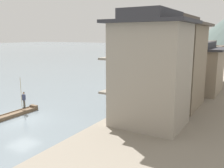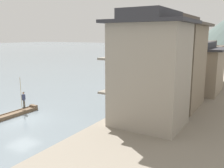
{
  "view_description": "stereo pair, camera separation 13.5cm",
  "coord_description": "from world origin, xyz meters",
  "px_view_note": "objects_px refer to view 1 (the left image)",
  "views": [
    {
      "loc": [
        18.12,
        -14.5,
        7.54
      ],
      "look_at": [
        2.07,
        12.69,
        1.33
      ],
      "focal_mm": 39.96,
      "sensor_mm": 36.0,
      "label": 1
    },
    {
      "loc": [
        18.23,
        -14.43,
        7.54
      ],
      "look_at": [
        2.07,
        12.69,
        1.33
      ],
      "focal_mm": 39.96,
      "sensor_mm": 36.0,
      "label": 2
    }
  ],
  "objects_px": {
    "boat_upstream_distant": "(151,74)",
    "house_waterfront_tall": "(195,68)",
    "boat_midriver_drifting": "(165,65)",
    "boat_moored_nearest": "(196,69)",
    "house_waterfront_nearest": "(150,70)",
    "boat_moored_third": "(183,73)",
    "boat_midriver_upstream": "(152,87)",
    "house_waterfront_narrow": "(201,62)",
    "boat_moored_far": "(201,64)",
    "house_waterfront_second": "(174,63)",
    "boat_moored_second": "(139,80)",
    "boat_foreground_poled": "(16,114)",
    "boatman_person": "(24,98)"
  },
  "relations": [
    {
      "from": "boat_upstream_distant",
      "to": "house_waterfront_tall",
      "type": "distance_m",
      "value": 16.78
    },
    {
      "from": "boat_moored_third",
      "to": "house_waterfront_nearest",
      "type": "relative_size",
      "value": 0.45
    },
    {
      "from": "house_waterfront_tall",
      "to": "house_waterfront_narrow",
      "type": "relative_size",
      "value": 1.13
    },
    {
      "from": "boat_foreground_poled",
      "to": "house_waterfront_second",
      "type": "relative_size",
      "value": 0.55
    },
    {
      "from": "boat_foreground_poled",
      "to": "house_waterfront_narrow",
      "type": "relative_size",
      "value": 0.76
    },
    {
      "from": "boat_foreground_poled",
      "to": "boat_moored_far",
      "type": "distance_m",
      "value": 52.54
    },
    {
      "from": "boat_moored_far",
      "to": "boat_midriver_upstream",
      "type": "height_order",
      "value": "boat_midriver_upstream"
    },
    {
      "from": "boat_upstream_distant",
      "to": "house_waterfront_nearest",
      "type": "relative_size",
      "value": 0.54
    },
    {
      "from": "boat_moored_nearest",
      "to": "boat_moored_second",
      "type": "distance_m",
      "value": 21.25
    },
    {
      "from": "boat_midriver_upstream",
      "to": "house_waterfront_narrow",
      "type": "distance_m",
      "value": 8.32
    },
    {
      "from": "boat_moored_third",
      "to": "boat_moored_far",
      "type": "bearing_deg",
      "value": 90.75
    },
    {
      "from": "boat_moored_far",
      "to": "house_waterfront_tall",
      "type": "xyz_separation_m",
      "value": [
        6.14,
        -35.49,
        3.42
      ]
    },
    {
      "from": "boat_moored_far",
      "to": "boat_midriver_drifting",
      "type": "xyz_separation_m",
      "value": [
        -7.37,
        -6.16,
        -0.01
      ]
    },
    {
      "from": "boat_midriver_drifting",
      "to": "boat_moored_third",
      "type": "bearing_deg",
      "value": -57.72
    },
    {
      "from": "boat_moored_nearest",
      "to": "boat_moored_second",
      "type": "bearing_deg",
      "value": -102.6
    },
    {
      "from": "boatman_person",
      "to": "house_waterfront_second",
      "type": "bearing_deg",
      "value": 33.01
    },
    {
      "from": "house_waterfront_narrow",
      "to": "house_waterfront_second",
      "type": "bearing_deg",
      "value": -89.43
    },
    {
      "from": "boat_midriver_drifting",
      "to": "house_waterfront_nearest",
      "type": "bearing_deg",
      "value": -73.03
    },
    {
      "from": "boat_midriver_upstream",
      "to": "house_waterfront_nearest",
      "type": "relative_size",
      "value": 0.44
    },
    {
      "from": "house_waterfront_nearest",
      "to": "boat_moored_third",
      "type": "bearing_deg",
      "value": 100.12
    },
    {
      "from": "house_waterfront_nearest",
      "to": "house_waterfront_second",
      "type": "bearing_deg",
      "value": 90.67
    },
    {
      "from": "house_waterfront_second",
      "to": "house_waterfront_narrow",
      "type": "relative_size",
      "value": 1.39
    },
    {
      "from": "boat_moored_far",
      "to": "house_waterfront_nearest",
      "type": "relative_size",
      "value": 0.54
    },
    {
      "from": "boat_midriver_upstream",
      "to": "boat_foreground_poled",
      "type": "bearing_deg",
      "value": -109.92
    },
    {
      "from": "boat_midriver_drifting",
      "to": "boat_moored_nearest",
      "type": "bearing_deg",
      "value": -22.54
    },
    {
      "from": "boat_moored_far",
      "to": "house_waterfront_second",
      "type": "height_order",
      "value": "house_waterfront_second"
    },
    {
      "from": "boat_moored_far",
      "to": "house_waterfront_narrow",
      "type": "xyz_separation_m",
      "value": [
        5.57,
        -28.59,
        3.43
      ]
    },
    {
      "from": "boat_moored_third",
      "to": "house_waterfront_narrow",
      "type": "relative_size",
      "value": 0.63
    },
    {
      "from": "boatman_person",
      "to": "boat_upstream_distant",
      "type": "bearing_deg",
      "value": 85.59
    },
    {
      "from": "boatman_person",
      "to": "boat_upstream_distant",
      "type": "height_order",
      "value": "boatman_person"
    },
    {
      "from": "house_waterfront_tall",
      "to": "house_waterfront_second",
      "type": "bearing_deg",
      "value": -93.2
    },
    {
      "from": "boat_moored_second",
      "to": "boat_upstream_distant",
      "type": "height_order",
      "value": "boat_moored_second"
    },
    {
      "from": "boat_foreground_poled",
      "to": "boat_moored_nearest",
      "type": "distance_m",
      "value": 43.2
    },
    {
      "from": "boat_moored_nearest",
      "to": "house_waterfront_narrow",
      "type": "bearing_deg",
      "value": -76.12
    },
    {
      "from": "boat_upstream_distant",
      "to": "house_waterfront_narrow",
      "type": "distance_m",
      "value": 12.02
    },
    {
      "from": "boat_moored_nearest",
      "to": "boat_midriver_upstream",
      "type": "xyz_separation_m",
      "value": [
        -0.88,
        -24.2,
        0.08
      ]
    },
    {
      "from": "house_waterfront_second",
      "to": "boat_moored_far",
      "type": "bearing_deg",
      "value": 97.57
    },
    {
      "from": "boat_moored_nearest",
      "to": "boat_midriver_drifting",
      "type": "xyz_separation_m",
      "value": [
        -8.24,
        3.42,
        -0.01
      ]
    },
    {
      "from": "house_waterfront_nearest",
      "to": "boat_foreground_poled",
      "type": "bearing_deg",
      "value": -167.21
    },
    {
      "from": "boat_midriver_drifting",
      "to": "boat_midriver_upstream",
      "type": "xyz_separation_m",
      "value": [
        7.37,
        -27.62,
        0.09
      ]
    },
    {
      "from": "boat_moored_far",
      "to": "boat_foreground_poled",
      "type": "bearing_deg",
      "value": -97.27
    },
    {
      "from": "boat_moored_nearest",
      "to": "house_waterfront_second",
      "type": "xyz_separation_m",
      "value": [
        4.84,
        -33.44,
        4.73
      ]
    },
    {
      "from": "house_waterfront_tall",
      "to": "house_waterfront_narrow",
      "type": "bearing_deg",
      "value": 94.68
    },
    {
      "from": "boat_foreground_poled",
      "to": "boat_moored_far",
      "type": "height_order",
      "value": "boat_moored_far"
    },
    {
      "from": "boat_moored_second",
      "to": "boat_upstream_distant",
      "type": "distance_m",
      "value": 7.4
    },
    {
      "from": "boat_midriver_drifting",
      "to": "boatman_person",
      "type": "bearing_deg",
      "value": -89.09
    },
    {
      "from": "boatman_person",
      "to": "house_waterfront_tall",
      "type": "relative_size",
      "value": 0.43
    },
    {
      "from": "boat_moored_third",
      "to": "house_waterfront_narrow",
      "type": "height_order",
      "value": "house_waterfront_narrow"
    },
    {
      "from": "house_waterfront_tall",
      "to": "boatman_person",
      "type": "bearing_deg",
      "value": -129.41
    },
    {
      "from": "boatman_person",
      "to": "boat_midriver_upstream",
      "type": "relative_size",
      "value": 0.79
    }
  ]
}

